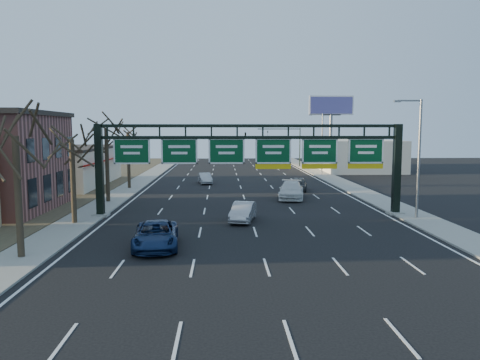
{
  "coord_description": "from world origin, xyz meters",
  "views": [
    {
      "loc": [
        -2.2,
        -28.5,
        6.81
      ],
      "look_at": [
        -0.91,
        4.49,
        3.2
      ],
      "focal_mm": 35.0,
      "sensor_mm": 36.0,
      "label": 1
    }
  ],
  "objects_px": {
    "sign_gantry": "(252,157)",
    "car_blue_suv": "(156,235)",
    "car_silver_sedan": "(243,212)",
    "car_white_wagon": "(291,190)"
  },
  "relations": [
    {
      "from": "car_blue_suv",
      "to": "car_white_wagon",
      "type": "distance_m",
      "value": 21.42
    },
    {
      "from": "car_white_wagon",
      "to": "sign_gantry",
      "type": "bearing_deg",
      "value": -107.65
    },
    {
      "from": "sign_gantry",
      "to": "car_blue_suv",
      "type": "distance_m",
      "value": 12.36
    },
    {
      "from": "car_blue_suv",
      "to": "car_silver_sedan",
      "type": "xyz_separation_m",
      "value": [
        5.36,
        7.61,
        -0.05
      ]
    },
    {
      "from": "sign_gantry",
      "to": "car_blue_suv",
      "type": "relative_size",
      "value": 4.57
    },
    {
      "from": "sign_gantry",
      "to": "car_silver_sedan",
      "type": "relative_size",
      "value": 5.79
    },
    {
      "from": "sign_gantry",
      "to": "car_white_wagon",
      "type": "height_order",
      "value": "sign_gantry"
    },
    {
      "from": "car_silver_sedan",
      "to": "car_blue_suv",
      "type": "bearing_deg",
      "value": -113.11
    },
    {
      "from": "car_silver_sedan",
      "to": "car_white_wagon",
      "type": "relative_size",
      "value": 0.74
    },
    {
      "from": "sign_gantry",
      "to": "car_blue_suv",
      "type": "height_order",
      "value": "sign_gantry"
    }
  ]
}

